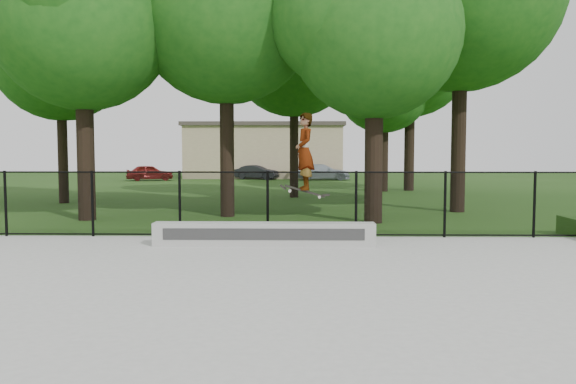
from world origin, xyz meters
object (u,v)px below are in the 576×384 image
(skater_airborne, at_px, (305,153))
(grind_ledge, at_px, (264,234))
(car_a, at_px, (150,173))
(car_c, at_px, (322,172))
(car_b, at_px, (257,172))

(skater_airborne, bearing_deg, grind_ledge, 178.49)
(car_a, xyz_separation_m, car_c, (12.28, 0.86, 0.02))
(grind_ledge, distance_m, car_b, 30.12)
(car_b, bearing_deg, car_a, 122.42)
(grind_ledge, bearing_deg, skater_airborne, -1.51)
(car_b, relative_size, car_c, 0.79)
(car_b, bearing_deg, car_c, -83.27)
(car_b, relative_size, skater_airborne, 1.65)
(grind_ledge, bearing_deg, car_a, 109.31)
(grind_ledge, height_order, skater_airborne, skater_airborne)
(car_a, bearing_deg, car_b, -94.91)
(car_a, bearing_deg, skater_airborne, -178.05)
(car_c, relative_size, skater_airborne, 2.09)
(car_a, distance_m, car_b, 7.71)
(car_a, distance_m, skater_airborne, 30.18)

